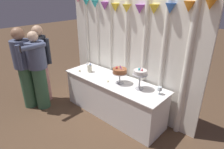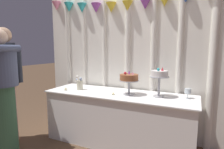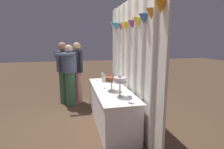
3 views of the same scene
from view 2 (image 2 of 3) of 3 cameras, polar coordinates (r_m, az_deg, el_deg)
ground_plane at (r=2.78m, az=0.96°, el=-21.43°), size 24.00×24.00×0.00m
draped_curtain at (r=2.87m, az=5.87°, el=7.09°), size 2.96×0.16×2.50m
cake_table at (r=2.70m, az=1.86°, el=-13.53°), size 2.11×0.67×0.75m
cake_display_nearleft at (r=2.48m, az=5.32°, el=-1.26°), size 0.27×0.27×0.33m
cake_display_nearright at (r=2.42m, az=14.55°, el=-0.35°), size 0.25×0.25×0.39m
wine_glass at (r=2.48m, az=22.56°, el=-4.87°), size 0.07×0.07×0.13m
flower_vase at (r=2.84m, az=-10.03°, el=-2.94°), size 0.09×0.10×0.22m
tealight_far_left at (r=2.85m, az=-14.22°, el=-4.54°), size 0.04×0.04×0.04m
tealight_near_left at (r=2.49m, az=0.37°, el=-6.19°), size 0.04×0.04×0.03m
guest_man_dark_suit at (r=3.04m, az=-29.98°, el=-1.21°), size 0.41×0.38×1.67m
guest_girl_blue_dress at (r=2.75m, az=-30.88°, el=-3.41°), size 0.50×0.59×1.61m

